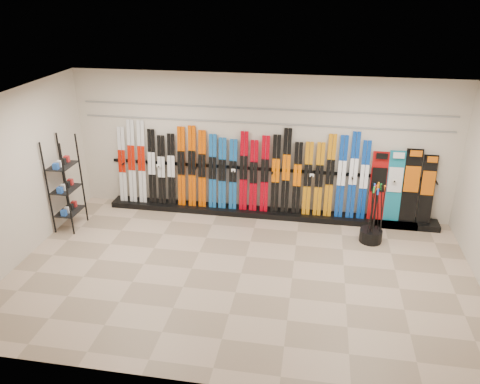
# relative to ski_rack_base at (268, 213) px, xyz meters

# --- Properties ---
(floor) EXTENTS (8.00, 8.00, 0.00)m
(floor) POSITION_rel_ski_rack_base_xyz_m (-0.22, -2.28, -0.06)
(floor) COLOR gray
(floor) RESTS_ON ground
(back_wall) EXTENTS (8.00, 0.00, 8.00)m
(back_wall) POSITION_rel_ski_rack_base_xyz_m (-0.22, 0.22, 1.44)
(back_wall) COLOR beige
(back_wall) RESTS_ON floor
(left_wall) EXTENTS (0.00, 5.00, 5.00)m
(left_wall) POSITION_rel_ski_rack_base_xyz_m (-4.22, -2.28, 1.44)
(left_wall) COLOR beige
(left_wall) RESTS_ON floor
(ceiling) EXTENTS (8.00, 8.00, 0.00)m
(ceiling) POSITION_rel_ski_rack_base_xyz_m (-0.22, -2.28, 2.94)
(ceiling) COLOR silver
(ceiling) RESTS_ON back_wall
(ski_rack_base) EXTENTS (8.00, 0.40, 0.12)m
(ski_rack_base) POSITION_rel_ski_rack_base_xyz_m (0.00, 0.00, 0.00)
(ski_rack_base) COLOR black
(ski_rack_base) RESTS_ON floor
(skis) EXTENTS (5.38, 0.25, 1.83)m
(skis) POSITION_rel_ski_rack_base_xyz_m (-0.68, 0.06, 0.89)
(skis) COLOR silver
(skis) RESTS_ON ski_rack_base
(snowboards) EXTENTS (1.26, 0.23, 1.52)m
(snowboards) POSITION_rel_ski_rack_base_xyz_m (2.69, 0.07, 0.79)
(snowboards) COLOR #990C0C
(snowboards) RESTS_ON ski_rack_base
(accessory_rack) EXTENTS (0.40, 0.60, 1.92)m
(accessory_rack) POSITION_rel_ski_rack_base_xyz_m (-3.97, -1.17, 0.90)
(accessory_rack) COLOR black
(accessory_rack) RESTS_ON floor
(pole_bin) EXTENTS (0.43, 0.43, 0.25)m
(pole_bin) POSITION_rel_ski_rack_base_xyz_m (2.09, -0.76, 0.07)
(pole_bin) COLOR black
(pole_bin) RESTS_ON floor
(ski_poles) EXTENTS (0.33, 0.37, 1.18)m
(ski_poles) POSITION_rel_ski_rack_base_xyz_m (2.12, -0.77, 0.55)
(ski_poles) COLOR black
(ski_poles) RESTS_ON pole_bin
(slatwall_rail_0) EXTENTS (7.60, 0.02, 0.03)m
(slatwall_rail_0) POSITION_rel_ski_rack_base_xyz_m (-0.22, 0.20, 1.94)
(slatwall_rail_0) COLOR gray
(slatwall_rail_0) RESTS_ON back_wall
(slatwall_rail_1) EXTENTS (7.60, 0.02, 0.03)m
(slatwall_rail_1) POSITION_rel_ski_rack_base_xyz_m (-0.22, 0.20, 2.24)
(slatwall_rail_1) COLOR gray
(slatwall_rail_1) RESTS_ON back_wall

